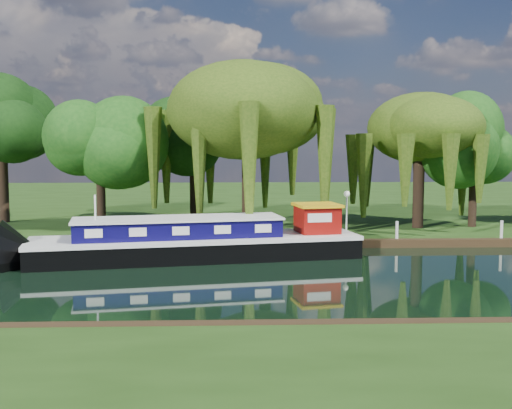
{
  "coord_description": "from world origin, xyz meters",
  "views": [
    {
      "loc": [
        -6.27,
        -27.13,
        5.87
      ],
      "look_at": [
        -5.11,
        4.47,
        2.8
      ],
      "focal_mm": 45.0,
      "sensor_mm": 36.0,
      "label": 1
    }
  ],
  "objects": [
    {
      "name": "tree_far_back",
      "position": [
        -21.83,
        16.94,
        6.77
      ],
      "size": [
        5.39,
        5.39,
        9.06
      ],
      "color": "black",
      "rests_on": "far_bank"
    },
    {
      "name": "willow_left",
      "position": [
        -5.34,
        12.36,
        7.61
      ],
      "size": [
        8.22,
        8.22,
        9.86
      ],
      "color": "black",
      "rests_on": "far_bank"
    },
    {
      "name": "tree_far_mid",
      "position": [
        -8.98,
        17.48,
        5.82
      ],
      "size": [
        4.75,
        4.75,
        7.78
      ],
      "color": "black",
      "rests_on": "far_bank"
    },
    {
      "name": "mooring_posts",
      "position": [
        -0.5,
        8.4,
        0.95
      ],
      "size": [
        19.16,
        0.16,
        1.0
      ],
      "color": "silver",
      "rests_on": "far_bank"
    },
    {
      "name": "tree_far_right",
      "position": [
        9.19,
        13.42,
        5.56
      ],
      "size": [
        4.53,
        4.53,
        7.42
      ],
      "color": "black",
      "rests_on": "far_bank"
    },
    {
      "name": "tree_far_left",
      "position": [
        -14.37,
        12.47,
        5.91
      ],
      "size": [
        4.95,
        4.95,
        7.97
      ],
      "color": "black",
      "rests_on": "far_bank"
    },
    {
      "name": "willow_right",
      "position": [
        5.55,
        13.09,
        6.12
      ],
      "size": [
        6.38,
        6.38,
        7.77
      ],
      "color": "black",
      "rests_on": "far_bank"
    },
    {
      "name": "ground",
      "position": [
        0.0,
        0.0,
        0.0
      ],
      "size": [
        120.0,
        120.0,
        0.0
      ],
      "primitive_type": "plane",
      "color": "black"
    },
    {
      "name": "dutch_barge",
      "position": [
        -7.97,
        5.0,
        0.86
      ],
      "size": [
        16.89,
        6.64,
        3.48
      ],
      "rotation": [
        0.0,
        0.0,
        0.18
      ],
      "color": "black",
      "rests_on": "ground"
    },
    {
      "name": "far_bank",
      "position": [
        0.0,
        34.0,
        0.23
      ],
      "size": [
        120.0,
        52.0,
        0.45
      ],
      "primitive_type": "cube",
      "color": "#1C370F",
      "rests_on": "ground"
    },
    {
      "name": "lamppost",
      "position": [
        0.5,
        10.5,
        2.42
      ],
      "size": [
        0.36,
        0.36,
        2.56
      ],
      "color": "silver",
      "rests_on": "far_bank"
    }
  ]
}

